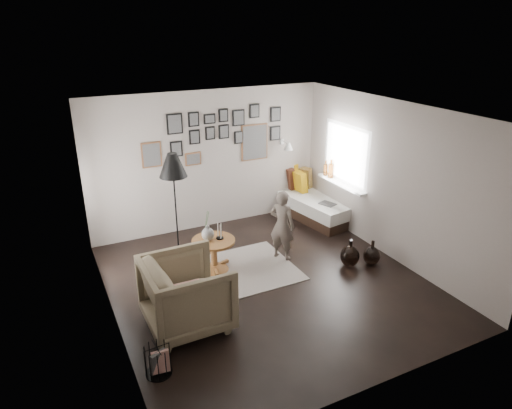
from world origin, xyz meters
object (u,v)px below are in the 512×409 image
pedestal_table (214,256)px  child (282,225)px  floor_lamp (173,169)px  demijohn_large (350,256)px  magazine_basket (158,360)px  daybed (309,201)px  vase (208,232)px  demijohn_small (372,256)px  armchair (187,294)px

pedestal_table → child: size_ratio=0.57×
floor_lamp → demijohn_large: size_ratio=3.98×
magazine_basket → demijohn_large: demijohn_large is taller
floor_lamp → demijohn_large: bearing=-29.2°
floor_lamp → magazine_basket: 2.96m
daybed → demijohn_large: bearing=-114.0°
daybed → magazine_basket: daybed is taller
pedestal_table → demijohn_large: 2.19m
vase → child: size_ratio=0.40×
child → demijohn_small: bearing=-159.5°
magazine_basket → demijohn_small: (3.78, 0.91, -0.02)m
pedestal_table → child: bearing=-6.2°
daybed → demijohn_large: 2.20m
vase → child: child is taller
daybed → floor_lamp: (-3.00, -0.75, 1.30)m
floor_lamp → demijohn_small: floor_lamp is taller
floor_lamp → vase: bearing=-55.0°
pedestal_table → demijohn_small: pedestal_table is taller
pedestal_table → daybed: (2.58, 1.26, 0.05)m
floor_lamp → magazine_basket: floor_lamp is taller
floor_lamp → child: size_ratio=1.55×
pedestal_table → armchair: bearing=-125.0°
daybed → floor_lamp: floor_lamp is taller
armchair → child: size_ratio=0.87×
floor_lamp → magazine_basket: (-0.99, -2.39, -1.43)m
demijohn_large → demijohn_small: (0.35, -0.12, -0.02)m
demijohn_small → armchair: bearing=-176.4°
vase → magazine_basket: 2.38m
pedestal_table → armchair: armchair is taller
armchair → child: 2.25m
vase → demijohn_large: 2.33m
vase → magazine_basket: (-1.33, -1.90, -0.51)m
demijohn_large → vase: bearing=157.3°
armchair → demijohn_small: (3.19, 0.20, -0.32)m
vase → daybed: vase is taller
demijohn_large → child: (-0.86, 0.73, 0.42)m
floor_lamp → magazine_basket: bearing=-112.5°
daybed → armchair: daybed is taller
floor_lamp → child: 1.98m
pedestal_table → child: child is taller
vase → demijohn_small: (2.45, -1.00, -0.52)m
magazine_basket → daybed: bearing=38.2°
daybed → floor_lamp: size_ratio=1.14×
pedestal_table → demijohn_large: size_ratio=1.46×
demijohn_small → daybed: bearing=84.5°
demijohn_small → vase: bearing=157.9°
floor_lamp → child: (1.58, -0.64, -1.00)m
daybed → demijohn_small: size_ratio=5.01×
magazine_basket → demijohn_small: demijohn_small is taller
pedestal_table → floor_lamp: (-0.42, 0.51, 1.36)m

